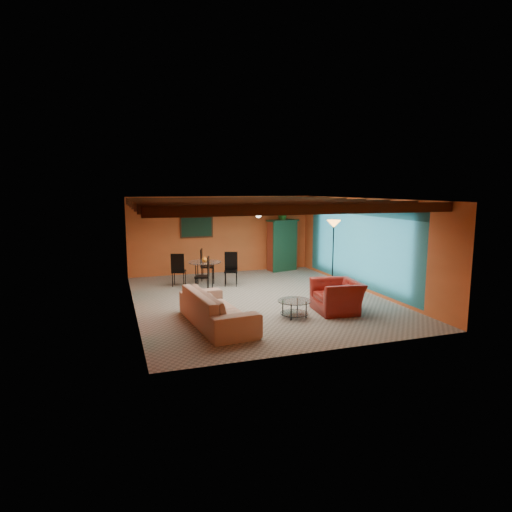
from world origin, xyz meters
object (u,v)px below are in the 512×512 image
object	(u,v)px
floor_lamp	(333,254)
potted_plant	(283,214)
vase	(204,250)
sofa	(217,308)
armoire	(282,246)
coffee_table	(294,308)
dining_table	(205,269)
armchair	(337,296)

from	to	relation	value
floor_lamp	potted_plant	bearing A→B (deg)	96.75
floor_lamp	vase	world-z (taller)	floor_lamp
sofa	armoire	xyz separation A→B (m)	(3.80, 5.55, 0.52)
sofa	coffee_table	bearing A→B (deg)	-96.03
sofa	coffee_table	distance (m)	1.86
sofa	potted_plant	xyz separation A→B (m)	(3.80, 5.55, 1.68)
coffee_table	potted_plant	size ratio (longest dim) A/B	1.51
dining_table	armoire	size ratio (longest dim) A/B	1.12
sofa	armchair	xyz separation A→B (m)	(3.01, 0.07, 0.00)
armchair	potted_plant	world-z (taller)	potted_plant
sofa	vase	distance (m)	4.00
sofa	armoire	world-z (taller)	armoire
potted_plant	vase	size ratio (longest dim) A/B	2.94
coffee_table	vase	xyz separation A→B (m)	(-1.29, 3.90, 0.93)
floor_lamp	potted_plant	size ratio (longest dim) A/B	3.91
floor_lamp	vase	xyz separation A→B (m)	(-3.61, 1.46, 0.10)
dining_table	potted_plant	bearing A→B (deg)	27.16
armchair	sofa	bearing A→B (deg)	-82.76
sofa	vase	bearing A→B (deg)	-13.95
coffee_table	dining_table	size ratio (longest dim) A/B	0.40
floor_lamp	dining_table	bearing A→B (deg)	157.99
armoire	vase	size ratio (longest dim) A/B	10.05
sofa	armchair	distance (m)	3.01
armchair	dining_table	world-z (taller)	dining_table
potted_plant	vase	bearing A→B (deg)	-152.84
armchair	floor_lamp	distance (m)	2.71
dining_table	floor_lamp	size ratio (longest dim) A/B	0.97
potted_plant	vase	world-z (taller)	potted_plant
armoire	potted_plant	distance (m)	1.16
coffee_table	vase	distance (m)	4.21
coffee_table	vase	world-z (taller)	vase
sofa	armchair	bearing A→B (deg)	-94.46
coffee_table	armoire	size ratio (longest dim) A/B	0.44
dining_table	floor_lamp	bearing A→B (deg)	-22.01
armoire	floor_lamp	bearing A→B (deg)	-98.38
armchair	vase	xyz separation A→B (m)	(-2.45, 3.82, 0.75)
potted_plant	armoire	bearing A→B (deg)	0.00
sofa	floor_lamp	xyz separation A→B (m)	(4.17, 2.43, 0.65)
dining_table	floor_lamp	xyz separation A→B (m)	(3.61, -1.46, 0.51)
sofa	potted_plant	distance (m)	6.93
dining_table	armchair	bearing A→B (deg)	-57.29
armoire	floor_lamp	size ratio (longest dim) A/B	0.87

